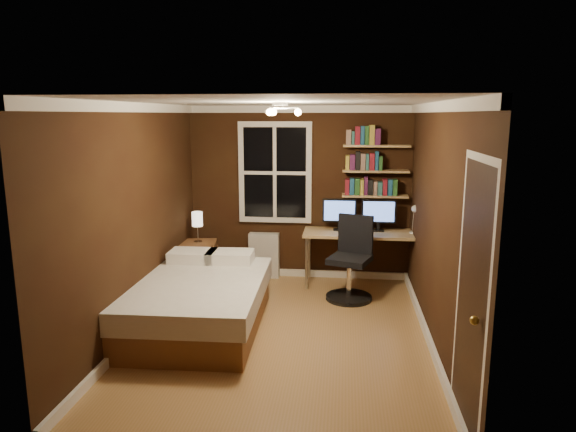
# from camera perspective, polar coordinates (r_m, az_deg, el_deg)

# --- Properties ---
(floor) EXTENTS (4.20, 4.20, 0.00)m
(floor) POSITION_cam_1_polar(r_m,az_deg,el_deg) (5.80, -0.67, -12.96)
(floor) COLOR olive
(floor) RESTS_ON ground
(wall_back) EXTENTS (3.20, 0.04, 2.50)m
(wall_back) POSITION_cam_1_polar(r_m,az_deg,el_deg) (7.47, 1.26, 2.54)
(wall_back) COLOR black
(wall_back) RESTS_ON ground
(wall_left) EXTENTS (0.04, 4.20, 2.50)m
(wall_left) POSITION_cam_1_polar(r_m,az_deg,el_deg) (5.83, -16.52, -0.41)
(wall_left) COLOR black
(wall_left) RESTS_ON ground
(wall_right) EXTENTS (0.04, 4.20, 2.50)m
(wall_right) POSITION_cam_1_polar(r_m,az_deg,el_deg) (5.46, 16.22, -1.15)
(wall_right) COLOR black
(wall_right) RESTS_ON ground
(ceiling) EXTENTS (3.20, 4.20, 0.02)m
(ceiling) POSITION_cam_1_polar(r_m,az_deg,el_deg) (5.30, -0.73, 12.55)
(ceiling) COLOR white
(ceiling) RESTS_ON wall_back
(window) EXTENTS (1.06, 0.06, 1.46)m
(window) POSITION_cam_1_polar(r_m,az_deg,el_deg) (7.43, -1.45, 4.83)
(window) COLOR white
(window) RESTS_ON wall_back
(door) EXTENTS (0.03, 0.82, 2.05)m
(door) POSITION_cam_1_polar(r_m,az_deg,el_deg) (4.06, 19.60, -8.94)
(door) COLOR black
(door) RESTS_ON ground
(door_knob) EXTENTS (0.06, 0.06, 0.06)m
(door_knob) POSITION_cam_1_polar(r_m,az_deg,el_deg) (3.78, 20.01, -10.85)
(door_knob) COLOR gold
(door_knob) RESTS_ON door
(ceiling_fixture) EXTENTS (0.44, 0.44, 0.18)m
(ceiling_fixture) POSITION_cam_1_polar(r_m,az_deg,el_deg) (5.20, -0.87, 11.47)
(ceiling_fixture) COLOR beige
(ceiling_fixture) RESTS_ON ceiling
(bookshelf_lower) EXTENTS (0.92, 0.22, 0.03)m
(bookshelf_lower) POSITION_cam_1_polar(r_m,az_deg,el_deg) (7.34, 9.62, 2.23)
(bookshelf_lower) COLOR tan
(bookshelf_lower) RESTS_ON wall_back
(books_row_lower) EXTENTS (0.66, 0.16, 0.23)m
(books_row_lower) POSITION_cam_1_polar(r_m,az_deg,el_deg) (7.32, 9.65, 3.23)
(books_row_lower) COLOR maroon
(books_row_lower) RESTS_ON bookshelf_lower
(bookshelf_middle) EXTENTS (0.92, 0.22, 0.03)m
(bookshelf_middle) POSITION_cam_1_polar(r_m,az_deg,el_deg) (7.29, 9.71, 4.94)
(bookshelf_middle) COLOR tan
(bookshelf_middle) RESTS_ON wall_back
(books_row_middle) EXTENTS (0.48, 0.16, 0.23)m
(books_row_middle) POSITION_cam_1_polar(r_m,az_deg,el_deg) (7.28, 9.74, 5.96)
(books_row_middle) COLOR #1B527B
(books_row_middle) RESTS_ON bookshelf_middle
(bookshelf_upper) EXTENTS (0.92, 0.22, 0.03)m
(bookshelf_upper) POSITION_cam_1_polar(r_m,az_deg,el_deg) (7.26, 9.80, 7.69)
(bookshelf_upper) COLOR tan
(bookshelf_upper) RESTS_ON wall_back
(books_row_upper) EXTENTS (0.42, 0.16, 0.23)m
(books_row_upper) POSITION_cam_1_polar(r_m,az_deg,el_deg) (7.25, 9.83, 8.71)
(books_row_upper) COLOR #285C27
(books_row_upper) RESTS_ON bookshelf_upper
(bed) EXTENTS (1.52, 2.08, 0.69)m
(bed) POSITION_cam_1_polar(r_m,az_deg,el_deg) (5.96, -10.07, -9.39)
(bed) COLOR brown
(bed) RESTS_ON ground
(nightstand) EXTENTS (0.55, 0.55, 0.61)m
(nightstand) POSITION_cam_1_polar(r_m,az_deg,el_deg) (7.43, -9.88, -5.16)
(nightstand) COLOR brown
(nightstand) RESTS_ON ground
(bedside_lamp) EXTENTS (0.15, 0.15, 0.44)m
(bedside_lamp) POSITION_cam_1_polar(r_m,az_deg,el_deg) (7.30, -10.02, -1.24)
(bedside_lamp) COLOR #F1E3CD
(bedside_lamp) RESTS_ON nightstand
(radiator) EXTENTS (0.44, 0.16, 0.66)m
(radiator) POSITION_cam_1_polar(r_m,az_deg,el_deg) (7.61, -2.66, -4.38)
(radiator) COLOR beige
(radiator) RESTS_ON ground
(desk) EXTENTS (1.62, 0.61, 0.77)m
(desk) POSITION_cam_1_polar(r_m,az_deg,el_deg) (7.23, 8.19, -2.24)
(desk) COLOR tan
(desk) RESTS_ON ground
(monitor_left) EXTENTS (0.48, 0.12, 0.45)m
(monitor_left) POSITION_cam_1_polar(r_m,az_deg,el_deg) (7.25, 5.73, 0.15)
(monitor_left) COLOR black
(monitor_left) RESTS_ON desk
(monitor_right) EXTENTS (0.48, 0.12, 0.45)m
(monitor_right) POSITION_cam_1_polar(r_m,az_deg,el_deg) (7.26, 10.04, 0.06)
(monitor_right) COLOR black
(monitor_right) RESTS_ON desk
(desk_lamp) EXTENTS (0.14, 0.32, 0.44)m
(desk_lamp) POSITION_cam_1_polar(r_m,az_deg,el_deg) (7.16, 13.86, -0.29)
(desk_lamp) COLOR silver
(desk_lamp) RESTS_ON desk
(office_chair) EXTENTS (0.62, 0.62, 1.09)m
(office_chair) POSITION_cam_1_polar(r_m,az_deg,el_deg) (6.76, 7.00, -5.63)
(office_chair) COLOR black
(office_chair) RESTS_ON ground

